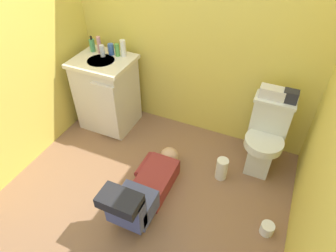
{
  "coord_description": "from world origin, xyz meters",
  "views": [
    {
      "loc": [
        0.88,
        -1.48,
        2.23
      ],
      "look_at": [
        0.01,
        0.44,
        0.45
      ],
      "focal_mm": 31.5,
      "sensor_mm": 36.0,
      "label": 1
    }
  ],
  "objects_px": {
    "faucet": "(109,49)",
    "tissue_box": "(273,93)",
    "bottle_white": "(123,48)",
    "paper_towel_roll": "(222,169)",
    "bottle_blue": "(111,49)",
    "bottle_green": "(117,50)",
    "toilet": "(265,137)",
    "bottle_clear": "(102,51)",
    "soap_dispenser": "(92,45)",
    "person_plumber": "(145,189)",
    "toilet_paper_roll": "(267,229)",
    "bottle_pink": "(99,45)",
    "toiletry_bag": "(291,96)",
    "vanity_cabinet": "(107,93)"
  },
  "relations": [
    {
      "from": "faucet",
      "to": "bottle_white",
      "type": "distance_m",
      "value": 0.17
    },
    {
      "from": "vanity_cabinet",
      "to": "bottle_pink",
      "type": "height_order",
      "value": "bottle_pink"
    },
    {
      "from": "toilet",
      "to": "bottle_green",
      "type": "distance_m",
      "value": 1.7
    },
    {
      "from": "toiletry_bag",
      "to": "soap_dispenser",
      "type": "relative_size",
      "value": 0.75
    },
    {
      "from": "bottle_clear",
      "to": "bottle_blue",
      "type": "bearing_deg",
      "value": 51.25
    },
    {
      "from": "bottle_pink",
      "to": "bottle_green",
      "type": "bearing_deg",
      "value": 4.13
    },
    {
      "from": "faucet",
      "to": "bottle_white",
      "type": "height_order",
      "value": "bottle_white"
    },
    {
      "from": "toilet",
      "to": "bottle_green",
      "type": "bearing_deg",
      "value": 176.33
    },
    {
      "from": "toilet",
      "to": "tissue_box",
      "type": "bearing_deg",
      "value": 116.43
    },
    {
      "from": "tissue_box",
      "to": "toilet_paper_roll",
      "type": "xyz_separation_m",
      "value": [
        0.25,
        -0.82,
        -0.75
      ]
    },
    {
      "from": "faucet",
      "to": "bottle_blue",
      "type": "bearing_deg",
      "value": -6.23
    },
    {
      "from": "toiletry_bag",
      "to": "bottle_clear",
      "type": "height_order",
      "value": "bottle_clear"
    },
    {
      "from": "person_plumber",
      "to": "paper_towel_roll",
      "type": "bearing_deg",
      "value": 45.89
    },
    {
      "from": "toilet",
      "to": "bottle_pink",
      "type": "bearing_deg",
      "value": 177.2
    },
    {
      "from": "bottle_white",
      "to": "toilet_paper_roll",
      "type": "bearing_deg",
      "value": -25.93
    },
    {
      "from": "tissue_box",
      "to": "bottle_blue",
      "type": "xyz_separation_m",
      "value": [
        -1.65,
        0.02,
        0.08
      ]
    },
    {
      "from": "vanity_cabinet",
      "to": "person_plumber",
      "type": "bearing_deg",
      "value": -43.16
    },
    {
      "from": "soap_dispenser",
      "to": "bottle_clear",
      "type": "relative_size",
      "value": 1.37
    },
    {
      "from": "bottle_green",
      "to": "toilet_paper_roll",
      "type": "xyz_separation_m",
      "value": [
        1.83,
        -0.84,
        -0.83
      ]
    },
    {
      "from": "tissue_box",
      "to": "bottle_white",
      "type": "distance_m",
      "value": 1.52
    },
    {
      "from": "tissue_box",
      "to": "bottle_pink",
      "type": "distance_m",
      "value": 1.78
    },
    {
      "from": "toilet",
      "to": "person_plumber",
      "type": "bearing_deg",
      "value": -133.78
    },
    {
      "from": "bottle_blue",
      "to": "bottle_green",
      "type": "bearing_deg",
      "value": -1.27
    },
    {
      "from": "bottle_white",
      "to": "paper_towel_roll",
      "type": "height_order",
      "value": "bottle_white"
    },
    {
      "from": "soap_dispenser",
      "to": "bottle_white",
      "type": "bearing_deg",
      "value": 5.93
    },
    {
      "from": "soap_dispenser",
      "to": "paper_towel_roll",
      "type": "height_order",
      "value": "soap_dispenser"
    },
    {
      "from": "faucet",
      "to": "tissue_box",
      "type": "xyz_separation_m",
      "value": [
        1.68,
        -0.02,
        -0.07
      ]
    },
    {
      "from": "toiletry_bag",
      "to": "bottle_pink",
      "type": "height_order",
      "value": "bottle_pink"
    },
    {
      "from": "toilet",
      "to": "bottle_pink",
      "type": "distance_m",
      "value": 1.9
    },
    {
      "from": "bottle_pink",
      "to": "bottle_white",
      "type": "relative_size",
      "value": 1.02
    },
    {
      "from": "toilet",
      "to": "tissue_box",
      "type": "height_order",
      "value": "tissue_box"
    },
    {
      "from": "bottle_white",
      "to": "bottle_clear",
      "type": "bearing_deg",
      "value": -154.28
    },
    {
      "from": "bottle_blue",
      "to": "bottle_white",
      "type": "height_order",
      "value": "bottle_white"
    },
    {
      "from": "soap_dispenser",
      "to": "bottle_clear",
      "type": "height_order",
      "value": "soap_dispenser"
    },
    {
      "from": "paper_towel_roll",
      "to": "tissue_box",
      "type": "bearing_deg",
      "value": 58.12
    },
    {
      "from": "faucet",
      "to": "bottle_blue",
      "type": "distance_m",
      "value": 0.03
    },
    {
      "from": "toilet",
      "to": "bottle_clear",
      "type": "height_order",
      "value": "bottle_clear"
    },
    {
      "from": "toilet",
      "to": "faucet",
      "type": "relative_size",
      "value": 7.5
    },
    {
      "from": "vanity_cabinet",
      "to": "bottle_green",
      "type": "height_order",
      "value": "bottle_green"
    },
    {
      "from": "toilet_paper_roll",
      "to": "bottle_clear",
      "type": "bearing_deg",
      "value": 158.67
    },
    {
      "from": "person_plumber",
      "to": "bottle_blue",
      "type": "bearing_deg",
      "value": 131.43
    },
    {
      "from": "person_plumber",
      "to": "tissue_box",
      "type": "xyz_separation_m",
      "value": [
        0.79,
        0.96,
        0.62
      ]
    },
    {
      "from": "toiletry_bag",
      "to": "toilet_paper_roll",
      "type": "relative_size",
      "value": 1.13
    },
    {
      "from": "tissue_box",
      "to": "bottle_green",
      "type": "height_order",
      "value": "bottle_green"
    },
    {
      "from": "bottle_pink",
      "to": "bottle_green",
      "type": "distance_m",
      "value": 0.21
    },
    {
      "from": "person_plumber",
      "to": "bottle_pink",
      "type": "relative_size",
      "value": 6.01
    },
    {
      "from": "toilet",
      "to": "bottle_white",
      "type": "xyz_separation_m",
      "value": [
        -1.56,
        0.13,
        0.54
      ]
    },
    {
      "from": "vanity_cabinet",
      "to": "toiletry_bag",
      "type": "xyz_separation_m",
      "value": [
        1.83,
        0.13,
        0.39
      ]
    },
    {
      "from": "bottle_green",
      "to": "paper_towel_roll",
      "type": "height_order",
      "value": "bottle_green"
    },
    {
      "from": "bottle_green",
      "to": "soap_dispenser",
      "type": "bearing_deg",
      "value": -177.1
    }
  ]
}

